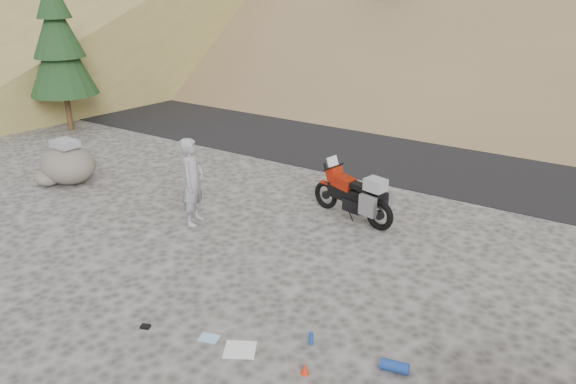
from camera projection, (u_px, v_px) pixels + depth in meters
ground at (254, 278)px, 10.07m from camera, size 140.00×140.00×0.00m
road at (429, 149)px, 17.07m from camera, size 120.00×7.00×0.05m
conifer_verge at (58, 43)px, 18.02m from camera, size 2.20×2.20×5.04m
motorcycle at (356, 196)px, 12.15m from camera, size 2.17×0.93×1.31m
man at (196, 223)px, 12.22m from camera, size 0.64×0.80×1.91m
boulder at (68, 164)px, 14.29m from camera, size 1.76×1.61×1.14m
small_rock at (48, 178)px, 14.22m from camera, size 0.72×0.66×0.41m
gear_white_cloth at (240, 350)px, 8.17m from camera, size 0.60×0.58×0.02m
gear_blue_mat at (395, 366)px, 7.72m from camera, size 0.42×0.23×0.16m
gear_bottle at (311, 339)px, 8.27m from camera, size 0.08×0.08×0.19m
gear_funnel at (305, 369)px, 7.67m from camera, size 0.13×0.13×0.16m
gear_glove_a at (145, 327)px, 8.67m from camera, size 0.17×0.15×0.04m
gear_blue_cloth at (209, 338)px, 8.43m from camera, size 0.34×0.29×0.01m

